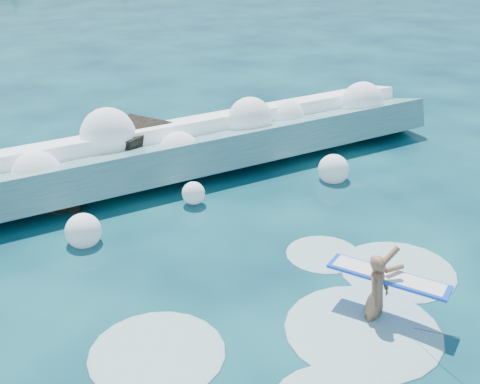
% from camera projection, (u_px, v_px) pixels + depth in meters
% --- Properties ---
extents(ground, '(200.00, 200.00, 0.00)m').
position_uv_depth(ground, '(225.00, 307.00, 11.14)').
color(ground, '#071F38').
rests_on(ground, ground).
extents(breaking_wave, '(18.08, 2.81, 1.56)m').
position_uv_depth(breaking_wave, '(146.00, 157.00, 16.45)').
color(breaking_wave, teal).
rests_on(breaking_wave, ground).
extents(rock_cluster, '(8.21, 3.36, 1.37)m').
position_uv_depth(rock_cluster, '(24.00, 178.00, 15.43)').
color(rock_cluster, black).
rests_on(rock_cluster, ground).
extents(surfer_with_board, '(1.47, 2.77, 1.58)m').
position_uv_depth(surfer_with_board, '(379.00, 291.00, 10.60)').
color(surfer_with_board, '#986246').
rests_on(surfer_with_board, ground).
extents(wave_spray, '(15.32, 4.54, 2.05)m').
position_uv_depth(wave_spray, '(158.00, 144.00, 16.21)').
color(wave_spray, white).
rests_on(wave_spray, ground).
extents(surf_foam, '(8.62, 5.48, 0.14)m').
position_uv_depth(surf_foam, '(338.00, 321.00, 10.77)').
color(surf_foam, silver).
rests_on(surf_foam, ground).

